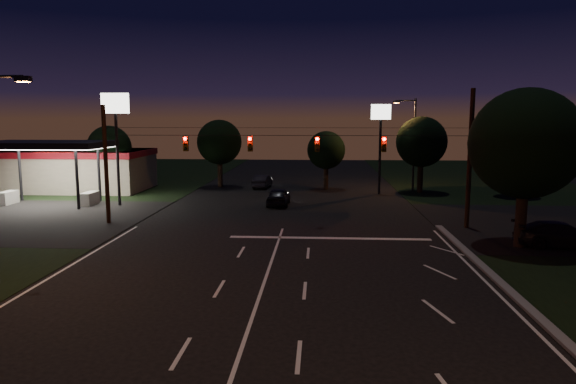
# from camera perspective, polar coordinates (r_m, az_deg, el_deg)

# --- Properties ---
(ground) EXTENTS (140.00, 140.00, 0.00)m
(ground) POSITION_cam_1_polar(r_m,az_deg,el_deg) (20.02, -3.59, -12.62)
(ground) COLOR black
(ground) RESTS_ON ground
(cross_street_left) EXTENTS (20.00, 16.00, 0.02)m
(cross_street_left) POSITION_cam_1_polar(r_m,az_deg,el_deg) (41.79, -28.92, -2.64)
(cross_street_left) COLOR black
(cross_street_left) RESTS_ON ground
(stop_bar) EXTENTS (12.00, 0.50, 0.01)m
(stop_bar) POSITION_cam_1_polar(r_m,az_deg,el_deg) (30.89, 4.64, -5.13)
(stop_bar) COLOR silver
(stop_bar) RESTS_ON ground
(utility_pole_right) EXTENTS (0.30, 0.30, 9.00)m
(utility_pole_right) POSITION_cam_1_polar(r_m,az_deg,el_deg) (35.63, 19.20, -3.78)
(utility_pole_right) COLOR black
(utility_pole_right) RESTS_ON ground
(utility_pole_left) EXTENTS (0.28, 0.28, 8.00)m
(utility_pole_left) POSITION_cam_1_polar(r_m,az_deg,el_deg) (37.20, -19.28, -3.29)
(utility_pole_left) COLOR black
(utility_pole_left) RESTS_ON ground
(signal_span) EXTENTS (24.00, 0.40, 1.56)m
(signal_span) POSITION_cam_1_polar(r_m,az_deg,el_deg) (33.65, -0.50, 5.46)
(signal_span) COLOR black
(signal_span) RESTS_ON ground
(gas_station) EXTENTS (14.20, 16.10, 5.25)m
(gas_station) POSITION_cam_1_polar(r_m,az_deg,el_deg) (54.83, -22.71, 2.61)
(gas_station) COLOR gray
(gas_station) RESTS_ON ground
(pole_sign_left_near) EXTENTS (2.20, 0.30, 9.10)m
(pole_sign_left_near) POSITION_cam_1_polar(r_m,az_deg,el_deg) (43.75, -18.59, 7.60)
(pole_sign_left_near) COLOR black
(pole_sign_left_near) RESTS_ON ground
(pole_sign_right) EXTENTS (1.80, 0.30, 8.40)m
(pole_sign_right) POSITION_cam_1_polar(r_m,az_deg,el_deg) (48.89, 10.25, 7.04)
(pole_sign_right) COLOR black
(pole_sign_right) RESTS_ON ground
(street_light_right_far) EXTENTS (2.20, 0.35, 9.00)m
(street_light_right_far) POSITION_cam_1_polar(r_m,az_deg,el_deg) (51.36, 13.57, 5.88)
(street_light_right_far) COLOR black
(street_light_right_far) RESTS_ON ground
(tree_right_near) EXTENTS (6.00, 6.00, 8.76)m
(tree_right_near) POSITION_cam_1_polar(r_m,az_deg,el_deg) (30.84, 24.84, 4.78)
(tree_right_near) COLOR black
(tree_right_near) RESTS_ON ground
(tree_far_a) EXTENTS (4.20, 4.20, 6.42)m
(tree_far_a) POSITION_cam_1_polar(r_m,az_deg,el_deg) (52.84, -19.16, 4.64)
(tree_far_a) COLOR black
(tree_far_a) RESTS_ON ground
(tree_far_b) EXTENTS (4.60, 4.60, 6.98)m
(tree_far_b) POSITION_cam_1_polar(r_m,az_deg,el_deg) (53.76, -7.58, 5.45)
(tree_far_b) COLOR black
(tree_far_b) RESTS_ON ground
(tree_far_c) EXTENTS (3.80, 3.80, 5.86)m
(tree_far_c) POSITION_cam_1_polar(r_m,az_deg,el_deg) (51.77, 4.28, 4.61)
(tree_far_c) COLOR black
(tree_far_c) RESTS_ON ground
(tree_far_d) EXTENTS (4.80, 4.80, 7.30)m
(tree_far_d) POSITION_cam_1_polar(r_m,az_deg,el_deg) (50.67, 14.60, 5.34)
(tree_far_d) COLOR black
(tree_far_d) RESTS_ON ground
(tree_far_e) EXTENTS (4.00, 4.00, 6.18)m
(tree_far_e) POSITION_cam_1_polar(r_m,az_deg,el_deg) (50.92, 23.90, 4.12)
(tree_far_e) COLOR black
(tree_far_e) RESTS_ON ground
(car_oncoming_a) EXTENTS (1.85, 4.34, 1.46)m
(car_oncoming_a) POSITION_cam_1_polar(r_m,az_deg,el_deg) (42.21, -1.07, -0.50)
(car_oncoming_a) COLOR black
(car_oncoming_a) RESTS_ON ground
(car_oncoming_b) EXTENTS (1.75, 4.17, 1.34)m
(car_oncoming_b) POSITION_cam_1_polar(r_m,az_deg,el_deg) (52.99, -2.88, 1.20)
(car_oncoming_b) COLOR black
(car_oncoming_b) RESTS_ON ground
(car_cross) EXTENTS (5.09, 2.43, 1.43)m
(car_cross) POSITION_cam_1_polar(r_m,az_deg,el_deg) (32.29, 28.06, -4.21)
(car_cross) COLOR black
(car_cross) RESTS_ON ground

